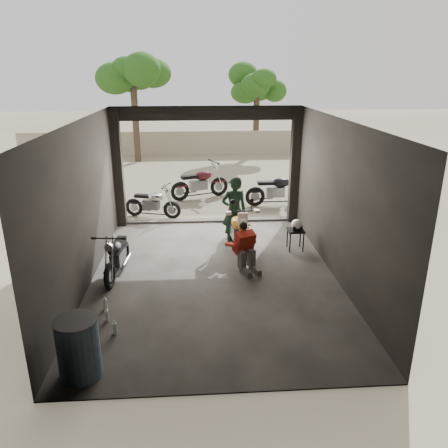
{
  "coord_description": "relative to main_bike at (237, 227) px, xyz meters",
  "views": [
    {
      "loc": [
        -0.35,
        -8.2,
        4.07
      ],
      "look_at": [
        0.25,
        0.6,
        0.95
      ],
      "focal_mm": 35.0,
      "sensor_mm": 36.0,
      "label": 1
    }
  ],
  "objects": [
    {
      "name": "helmet",
      "position": [
        1.4,
        -0.13,
        0.07
      ],
      "size": [
        0.3,
        0.31,
        0.26
      ],
      "primitive_type": "ellipsoid",
      "rotation": [
        0.0,
        0.0,
        -0.1
      ],
      "color": "white",
      "rests_on": "stool"
    },
    {
      "name": "left_bike",
      "position": [
        -2.61,
        -1.19,
        -0.07
      ],
      "size": [
        0.76,
        1.56,
        1.02
      ],
      "primitive_type": null,
      "rotation": [
        0.0,
        0.0,
        -0.09
      ],
      "color": "black",
      "rests_on": "ground"
    },
    {
      "name": "tree_left",
      "position": [
        -3.61,
        11.08,
        3.4
      ],
      "size": [
        2.2,
        2.2,
        5.6
      ],
      "color": "#382B1E",
      "rests_on": "ground"
    },
    {
      "name": "sign_post",
      "position": [
        2.52,
        1.02,
        0.91
      ],
      "size": [
        0.75,
        0.08,
        2.24
      ],
      "rotation": [
        0.0,
        0.0,
        -0.0
      ],
      "color": "black",
      "rests_on": "ground"
    },
    {
      "name": "main_bike",
      "position": [
        0.0,
        0.0,
        0.0
      ],
      "size": [
        0.94,
        1.82,
        1.16
      ],
      "primitive_type": null,
      "rotation": [
        0.0,
        0.0,
        0.13
      ],
      "color": "white",
      "rests_on": "ground"
    },
    {
      "name": "ground",
      "position": [
        -0.61,
        -1.42,
        -0.58
      ],
      "size": [
        80.0,
        80.0,
        0.0
      ],
      "primitive_type": "plane",
      "color": "#7A6D56",
      "rests_on": "ground"
    },
    {
      "name": "stool",
      "position": [
        1.39,
        -0.12,
        -0.13
      ],
      "size": [
        0.38,
        0.38,
        0.53
      ],
      "rotation": [
        0.0,
        0.0,
        0.13
      ],
      "color": "black",
      "rests_on": "ground"
    },
    {
      "name": "outside_bike_b",
      "position": [
        -0.8,
        4.54,
        0.03
      ],
      "size": [
        1.94,
        1.37,
        1.22
      ],
      "primitive_type": null,
      "rotation": [
        0.0,
        0.0,
        1.96
      ],
      "color": "#4A111B",
      "rests_on": "ground"
    },
    {
      "name": "mechanic",
      "position": [
        0.09,
        -1.22,
        -0.06
      ],
      "size": [
        0.76,
        0.87,
        1.04
      ],
      "primitive_type": null,
      "rotation": [
        0.0,
        0.0,
        0.4
      ],
      "color": "red",
      "rests_on": "ground"
    },
    {
      "name": "tree_right",
      "position": [
        2.19,
        12.58,
        2.98
      ],
      "size": [
        2.2,
        2.2,
        5.0
      ],
      "color": "#382B1E",
      "rests_on": "ground"
    },
    {
      "name": "rider",
      "position": [
        -0.03,
        0.38,
        0.28
      ],
      "size": [
        0.69,
        0.52,
        1.72
      ],
      "primitive_type": "imported",
      "rotation": [
        0.0,
        0.0,
        3.33
      ],
      "color": "#172E21",
      "rests_on": "ground"
    },
    {
      "name": "outside_bike_c",
      "position": [
        1.62,
        3.53,
        0.01
      ],
      "size": [
        1.77,
        0.78,
        1.18
      ],
      "primitive_type": null,
      "rotation": [
        0.0,
        0.0,
        1.61
      ],
      "color": "black",
      "rests_on": "ground"
    },
    {
      "name": "oil_drum",
      "position": [
        -2.61,
        -4.42,
        -0.13
      ],
      "size": [
        0.63,
        0.63,
        0.9
      ],
      "primitive_type": "cylinder",
      "rotation": [
        0.0,
        0.0,
        0.08
      ],
      "color": "#456475",
      "rests_on": "ground"
    },
    {
      "name": "garage",
      "position": [
        -0.61,
        -0.87,
        0.7
      ],
      "size": [
        7.0,
        7.13,
        3.2
      ],
      "color": "#2D2B28",
      "rests_on": "ground"
    },
    {
      "name": "outside_bike_a",
      "position": [
        -2.2,
        2.61,
        -0.08
      ],
      "size": [
        1.59,
        1.01,
        1.0
      ],
      "primitive_type": null,
      "rotation": [
        0.0,
        0.0,
        1.28
      ],
      "color": "black",
      "rests_on": "ground"
    },
    {
      "name": "boundary_wall",
      "position": [
        -0.61,
        12.58,
        0.02
      ],
      "size": [
        18.0,
        0.3,
        1.2
      ],
      "primitive_type": "cube",
      "color": "gray",
      "rests_on": "ground"
    }
  ]
}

